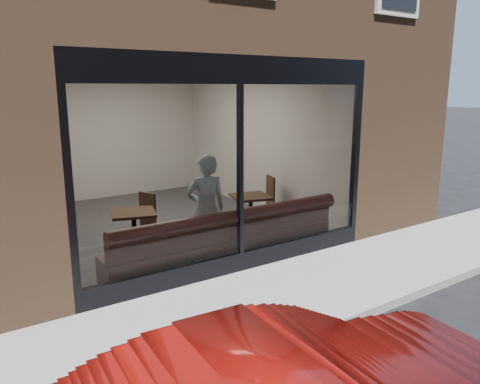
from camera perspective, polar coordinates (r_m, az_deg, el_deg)
ground at (r=5.88m, az=11.79°, el=-15.61°), size 120.00×120.00×0.00m
sidewalk_near at (r=6.52m, az=5.34°, el=-12.35°), size 40.00×2.00×0.01m
kerb_near at (r=5.82m, az=12.18°, el=-15.27°), size 40.00×0.10×0.12m
host_building_pier_right at (r=13.83m, az=-1.07°, el=7.85°), size 2.50×12.00×3.20m
host_building_backfill at (r=15.06m, az=-19.74°, el=7.51°), size 5.00×6.00×3.20m
cafe_floor at (r=9.73m, az=-9.85°, el=-3.88°), size 6.00×6.00×0.00m
cafe_ceiling at (r=9.35m, az=-10.61°, el=15.10°), size 6.00×6.00×0.00m
cafe_wall_back at (r=12.19m, az=-16.06°, el=6.71°), size 5.00×0.00×5.00m
cafe_wall_left at (r=8.71m, az=-25.35°, el=3.79°), size 0.00×6.00×6.00m
cafe_wall_right at (r=10.66m, az=2.14°, el=6.41°), size 0.00×6.00×6.00m
storefront_kick at (r=7.24m, az=0.01°, el=-8.46°), size 5.00×0.10×0.30m
storefront_header at (r=6.76m, az=0.01°, el=14.71°), size 5.00×0.10×0.40m
storefront_mullion at (r=6.86m, az=0.01°, el=2.52°), size 0.06×0.10×2.50m
storefront_glass at (r=6.84m, az=0.15°, el=2.48°), size 4.80×0.00×4.80m
banquette at (r=7.53m, az=-1.72°, el=-7.02°), size 4.00×0.55×0.45m
person at (r=7.40m, az=-4.16°, el=-2.10°), size 0.72×0.55×1.75m
cafe_table_left at (r=7.89m, az=-12.87°, el=-2.49°), size 0.87×0.87×0.04m
cafe_table_right at (r=8.82m, az=1.32°, el=-0.57°), size 0.83×0.83×0.04m
cafe_chair_left at (r=8.42m, az=-12.00°, el=-5.03°), size 0.49×0.49×0.04m
cafe_chair_right at (r=9.85m, az=2.68°, el=-2.18°), size 0.52×0.52×0.04m
wall_poster at (r=8.31m, az=-24.57°, el=3.14°), size 0.02×0.57×0.75m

